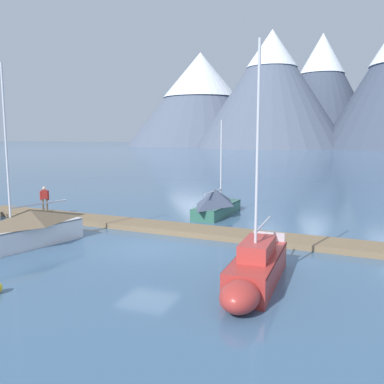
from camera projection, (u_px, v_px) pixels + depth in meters
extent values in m
plane|color=#426689|center=(147.00, 250.00, 19.23)|extent=(700.00, 700.00, 0.00)
cone|color=slate|center=(200.00, 100.00, 232.94)|extent=(84.52, 84.52, 52.37)
cone|color=white|center=(200.00, 75.00, 231.10)|extent=(42.64, 42.64, 25.16)
cone|color=slate|center=(271.00, 90.00, 192.50)|extent=(71.44, 71.44, 54.73)
cone|color=white|center=(272.00, 49.00, 189.98)|extent=(23.95, 23.95, 17.47)
cone|color=#424C60|center=(321.00, 91.00, 211.71)|extent=(60.97, 60.97, 57.81)
cone|color=white|center=(323.00, 54.00, 209.19)|extent=(22.79, 22.79, 20.58)
cube|color=#846B4C|center=(180.00, 229.00, 22.92)|extent=(29.97, 4.28, 0.30)
cylinder|color=#38383D|center=(172.00, 233.00, 22.11)|extent=(28.64, 2.34, 0.24)
cylinder|color=#38383D|center=(186.00, 226.00, 23.74)|extent=(28.64, 2.34, 0.24)
cube|color=white|center=(22.00, 237.00, 19.56)|extent=(3.01, 6.24, 1.06)
cube|color=slate|center=(22.00, 227.00, 19.50)|extent=(3.02, 6.13, 0.06)
cylinder|color=silver|center=(6.00, 148.00, 18.56)|extent=(0.10, 0.10, 7.51)
cylinder|color=silver|center=(40.00, 204.00, 20.19)|extent=(0.88, 3.03, 0.08)
pyramid|color=#7A664C|center=(30.00, 217.00, 19.81)|extent=(2.94, 5.14, 0.76)
cube|color=#336B56|center=(217.00, 210.00, 27.73)|extent=(1.99, 5.41, 0.76)
ellipsoid|color=#336B56|center=(231.00, 203.00, 30.34)|extent=(1.48, 1.41, 0.72)
cube|color=#163027|center=(217.00, 205.00, 27.68)|extent=(2.03, 5.31, 0.06)
cylinder|color=silver|center=(221.00, 162.00, 27.93)|extent=(0.10, 0.10, 5.66)
cylinder|color=silver|center=(213.00, 192.00, 26.87)|extent=(0.28, 2.92, 0.08)
pyramid|color=#4C5670|center=(215.00, 197.00, 27.25)|extent=(2.17, 4.37, 1.07)
cube|color=#B2332D|center=(257.00, 269.00, 14.86)|extent=(1.44, 4.80, 1.02)
ellipsoid|color=#B2332D|center=(240.00, 296.00, 12.35)|extent=(1.22, 1.71, 0.97)
cube|color=#501614|center=(258.00, 257.00, 14.79)|extent=(1.48, 4.70, 0.06)
cylinder|color=silver|center=(257.00, 153.00, 13.84)|extent=(0.10, 0.10, 7.50)
cylinder|color=silver|center=(264.00, 224.00, 15.58)|extent=(0.09, 2.95, 0.08)
cube|color=#C03A35|center=(257.00, 248.00, 14.64)|extent=(1.01, 2.16, 0.60)
cube|color=silver|center=(269.00, 236.00, 16.91)|extent=(1.29, 0.10, 0.36)
cylinder|color=brown|center=(43.00, 205.00, 27.35)|extent=(0.14, 0.14, 0.86)
cylinder|color=brown|center=(47.00, 205.00, 27.47)|extent=(0.14, 0.14, 0.86)
cube|color=#B22823|center=(44.00, 194.00, 27.31)|extent=(0.42, 0.43, 0.60)
sphere|color=beige|center=(44.00, 188.00, 27.25)|extent=(0.22, 0.22, 0.22)
cylinder|color=#B22823|center=(40.00, 196.00, 27.21)|extent=(0.09, 0.09, 0.62)
cylinder|color=#B22823|center=(48.00, 195.00, 27.43)|extent=(0.09, 0.09, 0.62)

